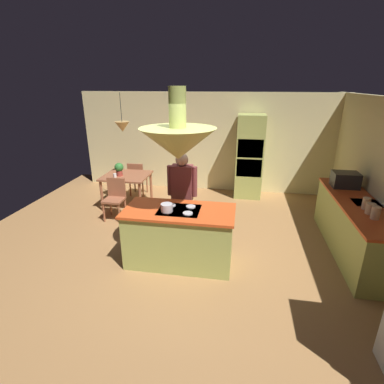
{
  "coord_description": "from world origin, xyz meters",
  "views": [
    {
      "loc": [
        0.9,
        -4.27,
        2.76
      ],
      "look_at": [
        0.1,
        0.4,
        1.0
      ],
      "focal_mm": 27.56,
      "sensor_mm": 36.0,
      "label": 1
    }
  ],
  "objects_px": {
    "person_at_island": "(182,193)",
    "chair_facing_island": "(115,196)",
    "canister_sugar": "(371,209)",
    "canister_tea": "(366,203)",
    "kitchen_island": "(180,236)",
    "dining_table": "(127,179)",
    "chair_by_back_wall": "(137,177)",
    "oven_tower": "(249,157)",
    "cup_on_table": "(115,176)",
    "cooking_pot_on_cooktop": "(167,208)",
    "potted_plant_on_table": "(119,169)",
    "canister_flour": "(376,213)",
    "microwave_on_counter": "(345,180)"
  },
  "relations": [
    {
      "from": "person_at_island",
      "to": "chair_by_back_wall",
      "type": "bearing_deg",
      "value": 127.56
    },
    {
      "from": "person_at_island",
      "to": "cooking_pot_on_cooktop",
      "type": "height_order",
      "value": "person_at_island"
    },
    {
      "from": "cup_on_table",
      "to": "microwave_on_counter",
      "type": "relative_size",
      "value": 0.2
    },
    {
      "from": "canister_sugar",
      "to": "cooking_pot_on_cooktop",
      "type": "relative_size",
      "value": 0.91
    },
    {
      "from": "canister_sugar",
      "to": "canister_flour",
      "type": "bearing_deg",
      "value": -90.0
    },
    {
      "from": "potted_plant_on_table",
      "to": "canister_flour",
      "type": "relative_size",
      "value": 1.6
    },
    {
      "from": "chair_facing_island",
      "to": "chair_by_back_wall",
      "type": "xyz_separation_m",
      "value": [
        0.0,
        1.37,
        0.0
      ]
    },
    {
      "from": "kitchen_island",
      "to": "person_at_island",
      "type": "distance_m",
      "value": 0.85
    },
    {
      "from": "dining_table",
      "to": "cooking_pot_on_cooktop",
      "type": "bearing_deg",
      "value": -55.37
    },
    {
      "from": "dining_table",
      "to": "cooking_pot_on_cooktop",
      "type": "relative_size",
      "value": 5.68
    },
    {
      "from": "cup_on_table",
      "to": "potted_plant_on_table",
      "type": "bearing_deg",
      "value": 73.08
    },
    {
      "from": "kitchen_island",
      "to": "dining_table",
      "type": "distance_m",
      "value": 2.71
    },
    {
      "from": "dining_table",
      "to": "canister_sugar",
      "type": "relative_size",
      "value": 6.26
    },
    {
      "from": "kitchen_island",
      "to": "oven_tower",
      "type": "bearing_deg",
      "value": 71.26
    },
    {
      "from": "chair_by_back_wall",
      "to": "cup_on_table",
      "type": "bearing_deg",
      "value": 79.4
    },
    {
      "from": "canister_sugar",
      "to": "canister_tea",
      "type": "height_order",
      "value": "canister_tea"
    },
    {
      "from": "dining_table",
      "to": "chair_facing_island",
      "type": "distance_m",
      "value": 0.7
    },
    {
      "from": "canister_flour",
      "to": "microwave_on_counter",
      "type": "distance_m",
      "value": 1.41
    },
    {
      "from": "potted_plant_on_table",
      "to": "canister_sugar",
      "type": "bearing_deg",
      "value": -19.8
    },
    {
      "from": "cooking_pot_on_cooktop",
      "to": "oven_tower",
      "type": "bearing_deg",
      "value": 69.52
    },
    {
      "from": "chair_facing_island",
      "to": "potted_plant_on_table",
      "type": "relative_size",
      "value": 2.9
    },
    {
      "from": "microwave_on_counter",
      "to": "cooking_pot_on_cooktop",
      "type": "bearing_deg",
      "value": -150.44
    },
    {
      "from": "chair_by_back_wall",
      "to": "cup_on_table",
      "type": "distance_m",
      "value": 0.98
    },
    {
      "from": "oven_tower",
      "to": "cup_on_table",
      "type": "bearing_deg",
      "value": -155.17
    },
    {
      "from": "potted_plant_on_table",
      "to": "canister_tea",
      "type": "height_order",
      "value": "canister_tea"
    },
    {
      "from": "oven_tower",
      "to": "canister_tea",
      "type": "distance_m",
      "value": 3.23
    },
    {
      "from": "person_at_island",
      "to": "chair_facing_island",
      "type": "relative_size",
      "value": 1.89
    },
    {
      "from": "chair_by_back_wall",
      "to": "potted_plant_on_table",
      "type": "xyz_separation_m",
      "value": [
        -0.13,
        -0.77,
        0.42
      ]
    },
    {
      "from": "oven_tower",
      "to": "dining_table",
      "type": "xyz_separation_m",
      "value": [
        -2.8,
        -1.14,
        -0.37
      ]
    },
    {
      "from": "kitchen_island",
      "to": "chair_facing_island",
      "type": "relative_size",
      "value": 1.98
    },
    {
      "from": "oven_tower",
      "to": "kitchen_island",
      "type": "bearing_deg",
      "value": -108.74
    },
    {
      "from": "cup_on_table",
      "to": "canister_flour",
      "type": "xyz_separation_m",
      "value": [
        4.71,
        -1.71,
        0.21
      ]
    },
    {
      "from": "canister_tea",
      "to": "cooking_pot_on_cooktop",
      "type": "relative_size",
      "value": 1.03
    },
    {
      "from": "cup_on_table",
      "to": "cooking_pot_on_cooktop",
      "type": "relative_size",
      "value": 0.5
    },
    {
      "from": "canister_sugar",
      "to": "microwave_on_counter",
      "type": "bearing_deg",
      "value": 90.0
    },
    {
      "from": "kitchen_island",
      "to": "chair_by_back_wall",
      "type": "relative_size",
      "value": 1.98
    },
    {
      "from": "potted_plant_on_table",
      "to": "cup_on_table",
      "type": "distance_m",
      "value": 0.2
    },
    {
      "from": "chair_by_back_wall",
      "to": "canister_tea",
      "type": "distance_m",
      "value": 5.1
    },
    {
      "from": "oven_tower",
      "to": "cooking_pot_on_cooktop",
      "type": "xyz_separation_m",
      "value": [
        -1.26,
        -3.37,
        -0.03
      ]
    },
    {
      "from": "kitchen_island",
      "to": "chair_facing_island",
      "type": "bearing_deg",
      "value": 140.25
    },
    {
      "from": "dining_table",
      "to": "chair_facing_island",
      "type": "height_order",
      "value": "chair_facing_island"
    },
    {
      "from": "person_at_island",
      "to": "microwave_on_counter",
      "type": "xyz_separation_m",
      "value": [
        2.93,
        0.88,
        0.12
      ]
    },
    {
      "from": "kitchen_island",
      "to": "oven_tower",
      "type": "height_order",
      "value": "oven_tower"
    },
    {
      "from": "chair_by_back_wall",
      "to": "canister_sugar",
      "type": "xyz_separation_m",
      "value": [
        4.54,
        -2.45,
        0.5
      ]
    },
    {
      "from": "dining_table",
      "to": "chair_facing_island",
      "type": "relative_size",
      "value": 1.18
    },
    {
      "from": "chair_by_back_wall",
      "to": "canister_sugar",
      "type": "relative_size",
      "value": 5.33
    },
    {
      "from": "cup_on_table",
      "to": "cooking_pot_on_cooktop",
      "type": "height_order",
      "value": "cooking_pot_on_cooktop"
    },
    {
      "from": "dining_table",
      "to": "canister_sugar",
      "type": "distance_m",
      "value": 4.88
    },
    {
      "from": "potted_plant_on_table",
      "to": "canister_flour",
      "type": "distance_m",
      "value": 5.02
    },
    {
      "from": "chair_facing_island",
      "to": "canister_tea",
      "type": "relative_size",
      "value": 4.67
    }
  ]
}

